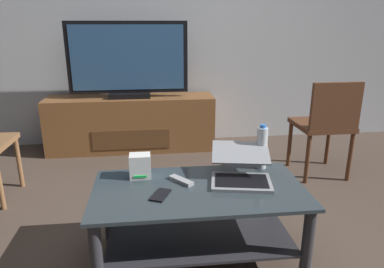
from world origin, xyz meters
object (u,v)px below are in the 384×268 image
Objects in this scene: laptop at (241,170)px; cell_phone at (161,195)px; coffee_table at (199,211)px; television at (128,62)px; water_bottle_near at (262,148)px; router_box at (140,166)px; media_cabinet at (132,123)px; tv_remote at (181,180)px; dining_chair at (326,122)px.

laptop is 0.49m from cell_phone.
television is (-0.46, 1.89, 0.63)m from coffee_table.
water_bottle_near is (0.42, 0.24, 0.27)m from coffee_table.
router_box is (-0.32, 0.18, 0.21)m from coffee_table.
media_cabinet is at bearing 90.00° from television.
coffee_table is 0.33m from laptop.
tv_remote is at bearing -78.64° from media_cabinet.
media_cabinet is at bearing 117.57° from water_bottle_near.
laptop is (0.71, -1.83, 0.22)m from media_cabinet.
media_cabinet is at bearing 62.18° from tv_remote.
tv_remote is (-0.09, 0.09, 0.15)m from coffee_table.
laptop is (0.71, -1.81, -0.42)m from television.
laptop is at bearing 18.45° from coffee_table.
television is at bearing 117.88° from water_bottle_near.
television is at bearing 111.47° from laptop.
laptop is at bearing -68.76° from media_cabinet.
media_cabinet reaches higher than cell_phone.
cell_phone is at bearing -66.57° from router_box.
coffee_table is 2.04m from television.
laptop is at bearing -137.45° from water_bottle_near.
tv_remote is (0.12, 0.15, 0.01)m from cell_phone.
television is 1.91m from water_bottle_near.
coffee_table is 8.27× the size of router_box.
dining_chair is 5.35× the size of tv_remote.
dining_chair is 3.08× the size of water_bottle_near.
router_box is at bearing -85.42° from media_cabinet.
coffee_table is at bearing -82.83° from tv_remote.
television reaches higher than water_bottle_near.
cell_phone is 0.88× the size of tv_remote.
coffee_table is 8.25× the size of cell_phone.
television is 1.39× the size of dining_chair.
router_box is 0.28m from cell_phone.
laptop is 0.24m from water_bottle_near.
coffee_table is 0.27m from cell_phone.
tv_remote is (-0.34, 0.00, -0.05)m from laptop.
tv_remote is (-0.51, -0.15, -0.12)m from water_bottle_near.
media_cabinet is 0.65m from television.
media_cabinet is 1.87m from tv_remote.
water_bottle_near is at bearing -62.43° from media_cabinet.
television is 2.03m from cell_phone.
coffee_table is 0.42m from router_box.
dining_chair is at bearing 43.61° from water_bottle_near.
water_bottle_near is 1.98× the size of cell_phone.
media_cabinet is 2.00m from cell_phone.
cell_phone is at bearing -154.31° from water_bottle_near.
dining_chair is at bearing -27.84° from television.
water_bottle_near is at bearing 4.25° from router_box.
cell_phone is at bearing -161.94° from laptop.
media_cabinet is at bearing 103.44° from coffee_table.
router_box is at bearing -151.94° from dining_chair.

